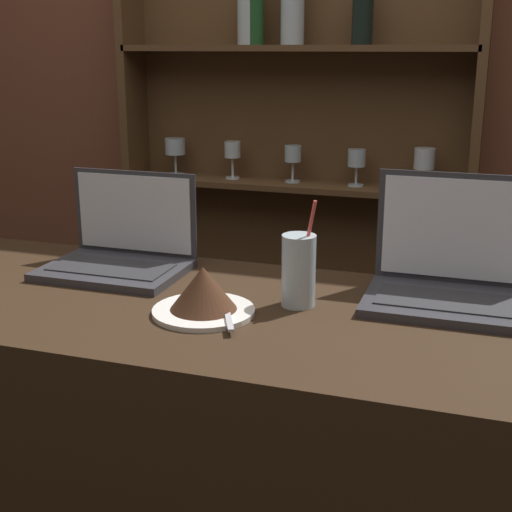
# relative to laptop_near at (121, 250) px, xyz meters

# --- Properties ---
(bar_counter) EXTENTS (1.66, 0.60, 0.96)m
(bar_counter) POSITION_rel_laptop_near_xyz_m (0.26, -0.15, -0.53)
(bar_counter) COLOR black
(bar_counter) RESTS_ON ground_plane
(back_wall) EXTENTS (7.00, 0.06, 2.70)m
(back_wall) POSITION_rel_laptop_near_xyz_m (0.26, 1.07, 0.34)
(back_wall) COLOR brown
(back_wall) RESTS_ON ground_plane
(back_shelf) EXTENTS (1.21, 0.18, 1.80)m
(back_shelf) POSITION_rel_laptop_near_xyz_m (0.14, 0.99, -0.05)
(back_shelf) COLOR brown
(back_shelf) RESTS_ON ground_plane
(laptop_near) EXTENTS (0.31, 0.23, 0.22)m
(laptop_near) POSITION_rel_laptop_near_xyz_m (0.00, 0.00, 0.00)
(laptop_near) COLOR #333338
(laptop_near) RESTS_ON bar_counter
(laptop_far) EXTENTS (0.33, 0.23, 0.25)m
(laptop_far) POSITION_rel_laptop_near_xyz_m (0.73, 0.02, 0.01)
(laptop_far) COLOR #333338
(laptop_far) RESTS_ON bar_counter
(cake_plate) EXTENTS (0.20, 0.20, 0.09)m
(cake_plate) POSITION_rel_laptop_near_xyz_m (0.29, -0.20, -0.00)
(cake_plate) COLOR silver
(cake_plate) RESTS_ON bar_counter
(water_glass) EXTENTS (0.07, 0.07, 0.21)m
(water_glass) POSITION_rel_laptop_near_xyz_m (0.44, -0.10, 0.03)
(water_glass) COLOR silver
(water_glass) RESTS_ON bar_counter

